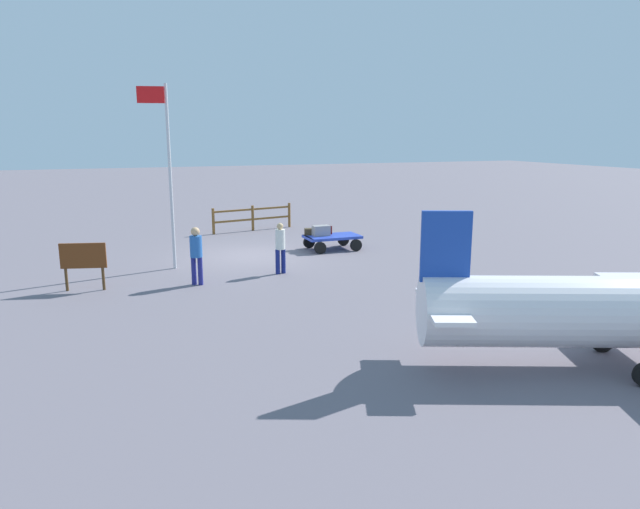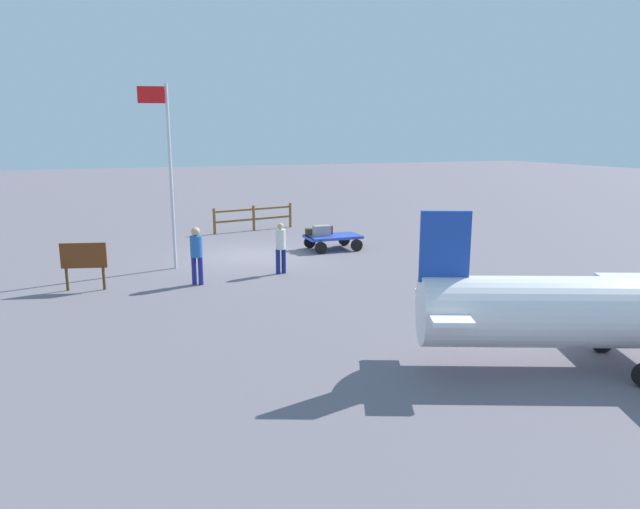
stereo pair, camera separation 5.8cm
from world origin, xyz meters
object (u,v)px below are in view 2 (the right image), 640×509
at_px(suitcase_dark, 322,231).
at_px(signboard, 84,259).
at_px(worker_lead, 281,245).
at_px(worker_trailing, 196,251).
at_px(suitcase_navy, 312,232).
at_px(suitcase_grey, 326,230).
at_px(flagpole, 168,165).
at_px(luggage_cart, 332,239).

distance_m(suitcase_dark, signboard, 8.77).
height_order(worker_lead, worker_trailing, worker_trailing).
bearing_deg(suitcase_navy, worker_lead, 56.24).
bearing_deg(worker_trailing, signboard, -9.48).
distance_m(suitcase_navy, worker_lead, 4.09).
bearing_deg(suitcase_navy, signboard, 22.70).
bearing_deg(suitcase_dark, worker_lead, 50.31).
bearing_deg(suitcase_grey, suitcase_dark, 45.07).
xyz_separation_m(suitcase_grey, worker_trailing, (5.47, 3.77, 0.30)).
bearing_deg(flagpole, luggage_cart, -170.24).
distance_m(luggage_cart, suitcase_navy, 0.83).
bearing_deg(suitcase_grey, suitcase_navy, -7.19).
height_order(worker_lead, signboard, worker_lead).
bearing_deg(suitcase_grey, flagpole, 13.34).
xyz_separation_m(flagpole, signboard, (2.60, 1.86, -2.46)).
bearing_deg(suitcase_grey, worker_lead, 49.87).
bearing_deg(luggage_cart, signboard, 18.58).
height_order(suitcase_navy, worker_lead, worker_lead).
height_order(suitcase_grey, signboard, signboard).
distance_m(suitcase_grey, flagpole, 6.62).
height_order(suitcase_dark, suitcase_navy, suitcase_dark).
bearing_deg(suitcase_navy, flagpole, 15.30).
bearing_deg(luggage_cart, suitcase_dark, -14.83).
bearing_deg(worker_trailing, suitcase_grey, -145.43).
distance_m(suitcase_navy, signboard, 8.64).
bearing_deg(worker_trailing, suitcase_navy, -142.13).
height_order(luggage_cart, suitcase_dark, suitcase_dark).
bearing_deg(suitcase_navy, suitcase_grey, 172.81).
xyz_separation_m(worker_trailing, signboard, (3.03, -0.51, -0.10)).
distance_m(worker_lead, flagpole, 4.39).
distance_m(luggage_cart, flagpole, 6.79).
bearing_deg(worker_lead, signboard, -0.67).
relative_size(suitcase_navy, worker_lead, 0.35).
xyz_separation_m(suitcase_dark, worker_trailing, (5.21, 3.51, 0.27)).
bearing_deg(signboard, luggage_cart, -161.42).
distance_m(suitcase_dark, worker_lead, 3.99).
height_order(suitcase_dark, flagpole, flagpole).
relative_size(suitcase_grey, worker_trailing, 0.29).
relative_size(suitcase_dark, worker_trailing, 0.38).
bearing_deg(luggage_cart, suitcase_navy, -32.87).
distance_m(luggage_cart, suitcase_dark, 0.51).
bearing_deg(worker_trailing, suitcase_dark, -146.04).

